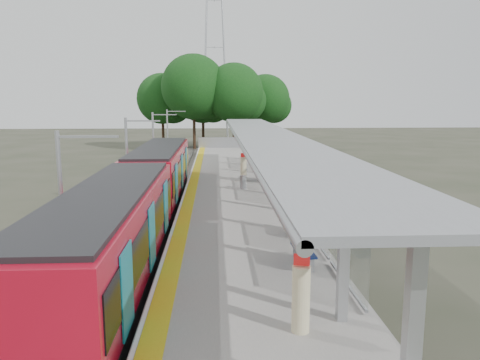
% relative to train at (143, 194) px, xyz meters
% --- Properties ---
extents(trackbed, '(3.00, 70.00, 0.24)m').
position_rel_train_xyz_m(trackbed, '(-0.00, 7.11, -1.93)').
color(trackbed, '#59544C').
rests_on(trackbed, ground).
extents(platform, '(6.00, 50.00, 1.00)m').
position_rel_train_xyz_m(platform, '(4.50, 7.11, -1.55)').
color(platform, gray).
rests_on(platform, ground).
extents(tactile_strip, '(0.60, 50.00, 0.02)m').
position_rel_train_xyz_m(tactile_strip, '(1.95, 7.11, -1.04)').
color(tactile_strip, yellow).
rests_on(tactile_strip, platform).
extents(end_fence, '(6.00, 0.10, 1.20)m').
position_rel_train_xyz_m(end_fence, '(4.50, 32.06, -0.45)').
color(end_fence, '#9EA0A5').
rests_on(end_fence, platform).
extents(train, '(2.74, 27.60, 3.62)m').
position_rel_train_xyz_m(train, '(0.00, 0.00, 0.00)').
color(train, black).
rests_on(train, ground).
extents(canopy, '(3.27, 38.00, 3.66)m').
position_rel_train_xyz_m(canopy, '(6.11, 3.29, 2.15)').
color(canopy, '#9EA0A5').
rests_on(canopy, platform).
extents(pylon, '(8.00, 4.00, 38.00)m').
position_rel_train_xyz_m(pylon, '(3.50, 60.11, 16.95)').
color(pylon, '#9EA0A5').
rests_on(pylon, ground).
extents(tree_cluster, '(20.47, 12.11, 12.11)m').
position_rel_train_xyz_m(tree_cluster, '(2.87, 40.10, 5.13)').
color(tree_cluster, '#382316').
rests_on(tree_cluster, ground).
extents(catenary_masts, '(2.08, 48.16, 5.40)m').
position_rel_train_xyz_m(catenary_masts, '(-1.72, 6.11, 0.86)').
color(catenary_masts, '#9EA0A5').
rests_on(catenary_masts, ground).
extents(bench_near, '(0.60, 1.72, 1.16)m').
position_rel_train_xyz_m(bench_near, '(6.18, -6.94, -0.44)').
color(bench_near, navy).
rests_on(bench_near, platform).
extents(bench_mid, '(0.57, 1.65, 1.11)m').
position_rel_train_xyz_m(bench_mid, '(6.90, -3.52, -0.47)').
color(bench_mid, navy).
rests_on(bench_mid, platform).
extents(bench_far, '(0.66, 1.75, 1.17)m').
position_rel_train_xyz_m(bench_far, '(6.49, 9.50, -0.43)').
color(bench_far, navy).
rests_on(bench_far, platform).
extents(info_pillar_near, '(0.43, 0.43, 1.90)m').
position_rel_train_xyz_m(info_pillar_near, '(5.37, -11.42, -0.23)').
color(info_pillar_near, beige).
rests_on(info_pillar_near, platform).
extents(info_pillar_far, '(0.43, 0.43, 1.90)m').
position_rel_train_xyz_m(info_pillar_far, '(5.30, 9.44, -0.23)').
color(info_pillar_far, beige).
rests_on(info_pillar_far, platform).
extents(litter_bin, '(0.48, 0.48, 0.82)m').
position_rel_train_xyz_m(litter_bin, '(5.12, 6.72, -0.64)').
color(litter_bin, '#9EA0A5').
rests_on(litter_bin, platform).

